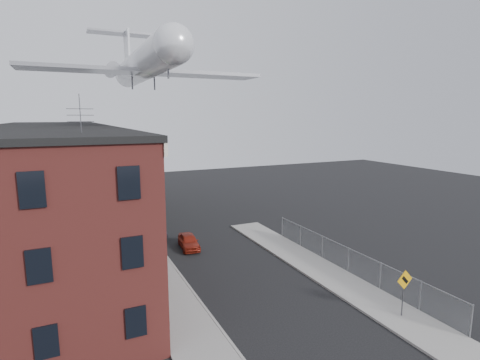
{
  "coord_description": "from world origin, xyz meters",
  "views": [
    {
      "loc": [
        -10.78,
        -14.67,
        11.08
      ],
      "look_at": [
        -0.52,
        7.21,
        6.98
      ],
      "focal_mm": 28.0,
      "sensor_mm": 36.0,
      "label": 1
    }
  ],
  "objects_px": {
    "utility_pole": "(134,192)",
    "street_tree": "(122,186)",
    "car_far": "(135,194)",
    "warning_sign": "(404,286)",
    "car_mid": "(155,230)",
    "airplane": "(143,64)",
    "car_near": "(189,241)"
  },
  "relations": [
    {
      "from": "warning_sign",
      "to": "street_tree",
      "type": "bearing_deg",
      "value": 110.58
    },
    {
      "from": "warning_sign",
      "to": "car_mid",
      "type": "bearing_deg",
      "value": 114.22
    },
    {
      "from": "car_near",
      "to": "airplane",
      "type": "bearing_deg",
      "value": 104.35
    },
    {
      "from": "car_near",
      "to": "airplane",
      "type": "height_order",
      "value": "airplane"
    },
    {
      "from": "warning_sign",
      "to": "street_tree",
      "type": "relative_size",
      "value": 0.54
    },
    {
      "from": "warning_sign",
      "to": "car_far",
      "type": "distance_m",
      "value": 39.12
    },
    {
      "from": "warning_sign",
      "to": "car_far",
      "type": "height_order",
      "value": "warning_sign"
    },
    {
      "from": "street_tree",
      "to": "airplane",
      "type": "height_order",
      "value": "airplane"
    },
    {
      "from": "warning_sign",
      "to": "utility_pole",
      "type": "relative_size",
      "value": 0.31
    },
    {
      "from": "warning_sign",
      "to": "car_near",
      "type": "bearing_deg",
      "value": 115.09
    },
    {
      "from": "car_near",
      "to": "airplane",
      "type": "relative_size",
      "value": 0.14
    },
    {
      "from": "car_near",
      "to": "car_mid",
      "type": "distance_m",
      "value": 4.99
    },
    {
      "from": "warning_sign",
      "to": "car_mid",
      "type": "relative_size",
      "value": 0.81
    },
    {
      "from": "car_mid",
      "to": "car_far",
      "type": "distance_m",
      "value": 17.85
    },
    {
      "from": "utility_pole",
      "to": "street_tree",
      "type": "distance_m",
      "value": 10.0
    },
    {
      "from": "airplane",
      "to": "street_tree",
      "type": "bearing_deg",
      "value": 118.57
    },
    {
      "from": "utility_pole",
      "to": "car_near",
      "type": "distance_m",
      "value": 6.42
    },
    {
      "from": "car_near",
      "to": "car_far",
      "type": "height_order",
      "value": "car_near"
    },
    {
      "from": "car_mid",
      "to": "airplane",
      "type": "distance_m",
      "value": 16.29
    },
    {
      "from": "car_far",
      "to": "utility_pole",
      "type": "bearing_deg",
      "value": -97.49
    },
    {
      "from": "car_mid",
      "to": "warning_sign",
      "type": "bearing_deg",
      "value": -72.23
    },
    {
      "from": "car_near",
      "to": "car_far",
      "type": "xyz_separation_m",
      "value": [
        -0.6,
        22.46,
        -0.09
      ]
    },
    {
      "from": "warning_sign",
      "to": "airplane",
      "type": "relative_size",
      "value": 0.11
    },
    {
      "from": "warning_sign",
      "to": "airplane",
      "type": "xyz_separation_m",
      "value": [
        -8.77,
        25.09,
        14.3
      ]
    },
    {
      "from": "street_tree",
      "to": "car_near",
      "type": "bearing_deg",
      "value": -75.2
    },
    {
      "from": "car_near",
      "to": "car_mid",
      "type": "xyz_separation_m",
      "value": [
        -1.8,
        4.65,
        -0.05
      ]
    },
    {
      "from": "street_tree",
      "to": "car_far",
      "type": "relative_size",
      "value": 1.41
    },
    {
      "from": "warning_sign",
      "to": "car_far",
      "type": "relative_size",
      "value": 0.76
    },
    {
      "from": "warning_sign",
      "to": "utility_pole",
      "type": "height_order",
      "value": "utility_pole"
    },
    {
      "from": "airplane",
      "to": "car_mid",
      "type": "bearing_deg",
      "value": -95.29
    },
    {
      "from": "utility_pole",
      "to": "car_far",
      "type": "relative_size",
      "value": 2.45
    },
    {
      "from": "street_tree",
      "to": "airplane",
      "type": "relative_size",
      "value": 0.21
    }
  ]
}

